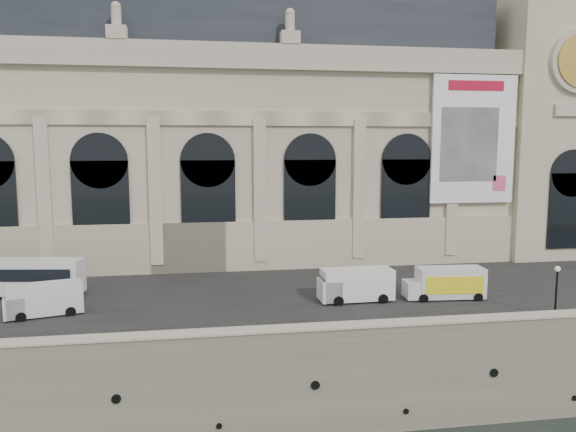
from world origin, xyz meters
name	(u,v)px	position (x,y,z in m)	size (l,w,h in m)	color
quay	(241,271)	(0.00, 35.00, 3.00)	(160.00, 70.00, 6.00)	gray
street	(259,291)	(0.00, 14.00, 6.03)	(160.00, 24.00, 0.06)	#2D2D2D
parapet	(282,337)	(0.00, 0.60, 6.62)	(160.00, 1.40, 1.21)	gray
museum	(188,133)	(-5.98, 30.86, 19.72)	(69.00, 18.70, 29.10)	beige
clock_pavilion	(537,102)	(34.00, 27.93, 23.42)	(13.00, 14.72, 36.70)	beige
bus_left	(15,277)	(-19.89, 15.03, 7.79)	(11.05, 3.89, 3.19)	silver
van_b	(40,300)	(-16.53, 9.54, 7.22)	(5.68, 3.32, 2.38)	silver
van_c	(353,285)	(7.06, 9.67, 7.34)	(5.94, 2.56, 2.62)	white
box_truck	(446,283)	(14.75, 9.20, 7.30)	(6.57, 2.72, 2.59)	silver
lamp_right	(556,293)	(20.15, 2.80, 7.95)	(0.40, 0.40, 3.93)	black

